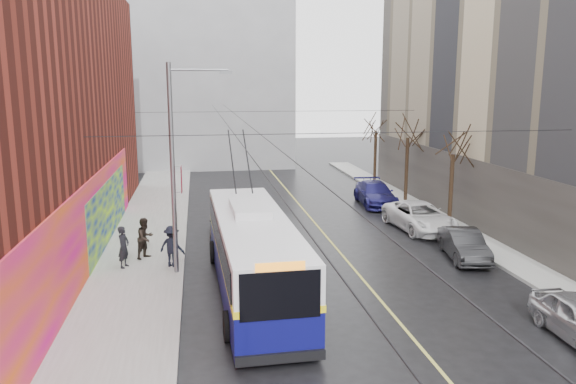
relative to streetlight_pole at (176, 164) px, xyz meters
name	(u,v)px	position (x,y,z in m)	size (l,w,h in m)	color
ground	(396,383)	(6.14, -10.00, -4.85)	(140.00, 140.00, 0.00)	black
sidewalk_left	(141,261)	(-1.86, 2.00, -4.77)	(4.00, 60.00, 0.15)	gray
sidewalk_right	(483,245)	(15.14, 2.00, -4.77)	(2.00, 60.00, 0.15)	gray
lane_line	(331,242)	(7.64, 4.00, -4.84)	(0.12, 50.00, 0.01)	#BFB74C
building_far	(188,74)	(0.14, 34.99, 4.17)	(20.50, 12.10, 18.00)	gray
streetlight_pole	(176,164)	(0.00, 0.00, 0.00)	(2.65, 0.60, 9.00)	slate
catenary_wires	(251,122)	(3.60, 4.77, 1.40)	(18.00, 60.00, 0.22)	black
tree_near	(454,141)	(15.14, 6.00, 0.13)	(3.20, 3.20, 6.40)	black
tree_mid	(408,126)	(15.14, 13.00, 0.41)	(3.20, 3.20, 6.68)	black
tree_far	(376,121)	(15.14, 20.00, 0.30)	(3.20, 3.20, 6.57)	black
pigeons_flying	(243,109)	(2.82, 0.11, 2.25)	(2.87, 2.60, 2.37)	slate
trolleybus	(253,252)	(2.92, -2.59, -3.19)	(3.22, 12.66, 5.96)	#0B0B53
parked_car_b	(464,245)	(13.14, 0.16, -4.15)	(1.48, 4.24, 1.40)	#28282A
parked_car_c	(420,217)	(13.14, 5.56, -4.07)	(2.56, 5.56, 1.54)	white
parked_car_d	(375,194)	(12.73, 12.38, -4.07)	(2.18, 5.36, 1.56)	navy
following_car	(225,222)	(2.23, 6.39, -4.16)	(1.62, 4.03, 1.37)	silver
pedestrian_a	(124,247)	(-2.46, 1.01, -3.77)	(0.68, 0.45, 1.86)	black
pedestrian_b	(145,238)	(-1.63, 2.21, -3.74)	(0.93, 0.73, 1.92)	black
pedestrian_c	(172,246)	(-0.36, 0.80, -3.77)	(1.19, 0.69, 1.85)	black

